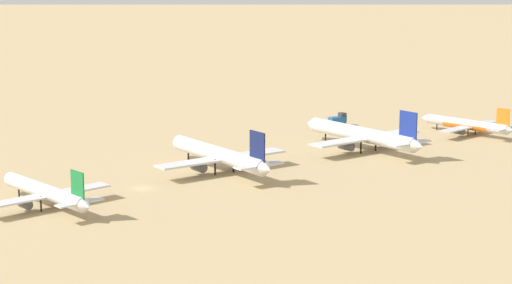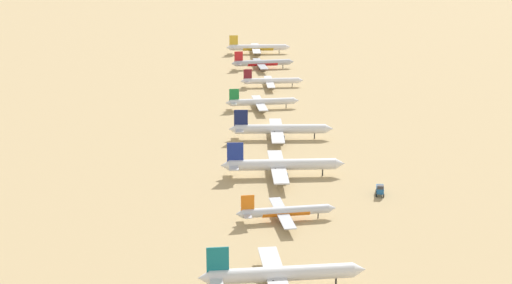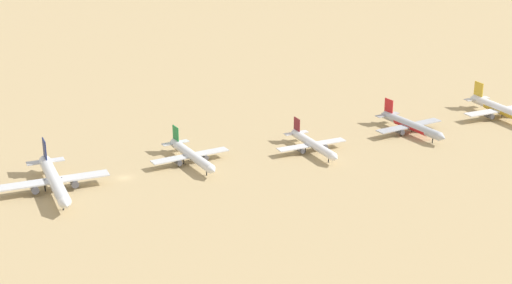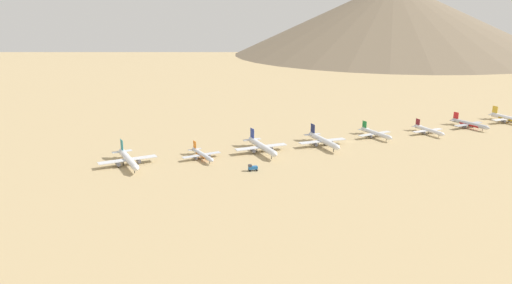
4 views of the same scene
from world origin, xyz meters
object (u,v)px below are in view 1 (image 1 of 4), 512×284
Objects in this scene: parked_jet_2 at (363,135)px; service_truck at (338,119)px; parked_jet_1 at (467,125)px; parked_jet_4 at (46,192)px; parked_jet_3 at (219,155)px.

parked_jet_2 reaches higher than service_truck.
parked_jet_1 is 39.16m from parked_jet_2.
parked_jet_2 is at bearing 80.17° from parked_jet_1.
parked_jet_4 is (9.29, 88.97, -0.93)m from parked_jet_2.
parked_jet_3 is 69.04m from service_truck.
parked_jet_3 is at bearing 106.74° from service_truck.
service_truck is at bearing -73.26° from parked_jet_3.
parked_jet_2 is at bearing -100.75° from parked_jet_3.
parked_jet_2 is 1.04× the size of parked_jet_3.
service_truck is at bearing -80.51° from parked_jet_4.
service_truck is (28.03, -23.15, -2.11)m from parked_jet_2.
parked_jet_4 is at bearing 82.86° from parked_jet_1.
parked_jet_1 is 0.91× the size of parked_jet_4.
parked_jet_1 is 0.71× the size of parked_jet_2.
parked_jet_2 is 1.28× the size of parked_jet_4.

